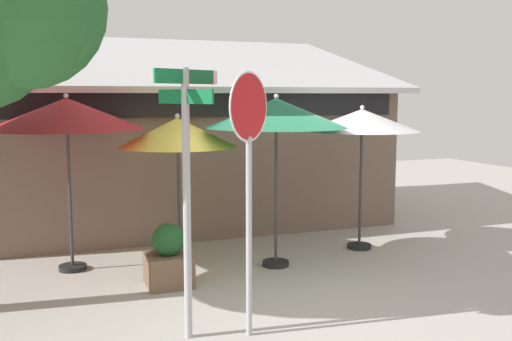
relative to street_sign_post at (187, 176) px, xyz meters
The scene contains 9 objects.
ground_plane 2.99m from the street_sign_post, 32.43° to the left, with size 28.00×28.00×0.10m, color #ADA8A0.
cafe_building 6.93m from the street_sign_post, 78.60° to the left, with size 9.21×5.46×4.29m.
street_sign_post is the anchor object (origin of this frame).
stop_sign 0.75m from the street_sign_post, 15.80° to the right, with size 0.63×0.51×3.08m.
patio_umbrella_crimson_left 3.52m from the street_sign_post, 108.47° to the left, with size 2.46×2.46×2.84m.
patio_umbrella_mustard_center 3.17m from the street_sign_post, 78.59° to the left, with size 1.95×1.95×2.51m.
patio_umbrella_forest_green_right 3.19m from the street_sign_post, 48.55° to the left, with size 2.30×2.30×2.83m.
patio_umbrella_ivory_far_right 4.89m from the street_sign_post, 35.74° to the left, with size 2.07×2.07×2.63m.
sidewalk_planter 2.46m from the street_sign_post, 84.47° to the left, with size 0.65×0.65×0.94m.
Camera 1 is at (-3.51, -7.69, 2.80)m, focal length 41.56 mm.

